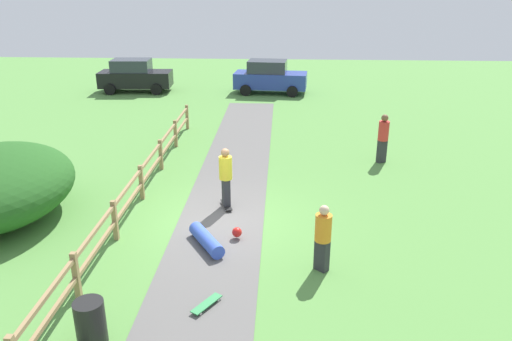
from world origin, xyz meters
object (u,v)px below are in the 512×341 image
object	(u,v)px
bystander_red	(383,136)
bystander_orange	(323,235)
skater_fallen	(209,239)
skateboard_loose	(207,304)
skater_riding	(226,175)
parked_car_black	(135,76)
trash_bin	(91,323)
parked_car_blue	(270,77)

from	to	relation	value
bystander_red	bystander_orange	world-z (taller)	bystander_red
skater_fallen	skateboard_loose	bearing A→B (deg)	-83.14
skater_riding	parked_car_black	distance (m)	17.47
skater_riding	bystander_orange	size ratio (longest dim) A/B	1.11
skater_riding	skater_fallen	size ratio (longest dim) A/B	1.26
trash_bin	parked_car_blue	xyz separation A→B (m)	(2.70, 21.94, 0.51)
parked_car_blue	skater_fallen	bearing A→B (deg)	-93.26
skateboard_loose	trash_bin	bearing A→B (deg)	-149.10
trash_bin	bystander_red	world-z (taller)	bystander_red
skateboard_loose	bystander_orange	xyz separation A→B (m)	(2.47, 1.58, 0.82)
skater_fallen	bystander_orange	xyz separation A→B (m)	(2.77, -0.94, 0.70)
trash_bin	skater_fallen	bearing A→B (deg)	65.78
bystander_red	parked_car_blue	world-z (taller)	parked_car_blue
trash_bin	parked_car_black	world-z (taller)	parked_car_black
bystander_red	bystander_orange	size ratio (longest dim) A/B	1.10
skater_riding	bystander_orange	bearing A→B (deg)	-51.49
bystander_orange	trash_bin	bearing A→B (deg)	-148.14
skater_fallen	skateboard_loose	size ratio (longest dim) A/B	1.86
skater_riding	bystander_orange	world-z (taller)	skater_riding
trash_bin	skater_riding	world-z (taller)	skater_riding
trash_bin	bystander_red	size ratio (longest dim) A/B	0.50
parked_car_blue	parked_car_black	distance (m)	8.04
skateboard_loose	bystander_red	distance (m)	10.49
skater_riding	skater_fallen	xyz separation A→B (m)	(-0.19, -2.30, -0.85)
parked_car_blue	parked_car_black	world-z (taller)	same
skateboard_loose	parked_car_black	bearing A→B (deg)	109.40
trash_bin	bystander_orange	distance (m)	5.25
skater_riding	parked_car_black	bearing A→B (deg)	114.31
trash_bin	skateboard_loose	xyz separation A→B (m)	(1.97, 1.18, -0.36)
trash_bin	bystander_red	bearing A→B (deg)	55.06
skater_fallen	bystander_orange	bearing A→B (deg)	-18.79
bystander_red	parked_car_black	bearing A→B (deg)	136.92
trash_bin	parked_car_black	size ratio (longest dim) A/B	0.21
bystander_orange	skateboard_loose	bearing A→B (deg)	-147.38
skater_riding	skateboard_loose	size ratio (longest dim) A/B	2.34
trash_bin	skater_fallen	distance (m)	4.07
skater_riding	bystander_orange	xyz separation A→B (m)	(2.58, -3.25, -0.14)
trash_bin	bystander_orange	bearing A→B (deg)	31.86
trash_bin	parked_car_blue	bearing A→B (deg)	82.97
trash_bin	bystander_orange	world-z (taller)	bystander_orange
skater_riding	parked_car_black	xyz separation A→B (m)	(-7.19, 15.92, -0.09)
bystander_red	parked_car_black	world-z (taller)	parked_car_black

